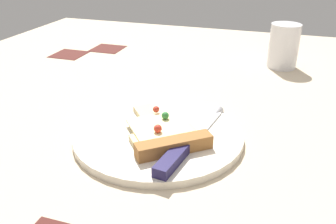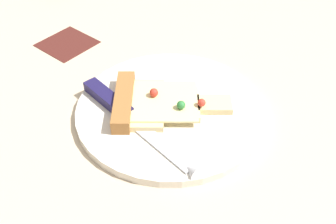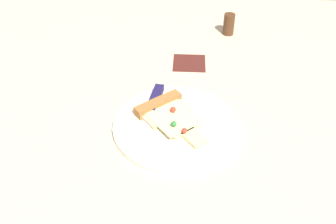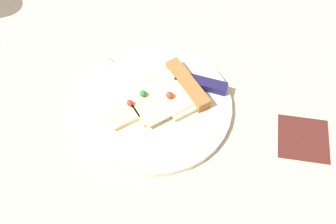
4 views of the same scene
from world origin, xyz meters
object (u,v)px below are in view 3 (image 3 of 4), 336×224
(plate, at_px, (176,126))
(pizza_slice, at_px, (169,115))
(knife, at_px, (151,111))
(pepper_shaker, at_px, (229,24))

(plate, bearing_deg, pizza_slice, -50.24)
(pizza_slice, height_order, knife, pizza_slice)
(pizza_slice, distance_m, pepper_shaker, 0.46)
(knife, bearing_deg, plate, 159.29)
(plate, distance_m, knife, 0.07)
(knife, xyz_separation_m, pepper_shaker, (-0.20, -0.42, 0.01))
(plate, height_order, pepper_shaker, pepper_shaker)
(pizza_slice, xyz_separation_m, knife, (0.04, -0.01, -0.00))
(plate, height_order, knife, knife)
(pepper_shaker, bearing_deg, knife, 63.86)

